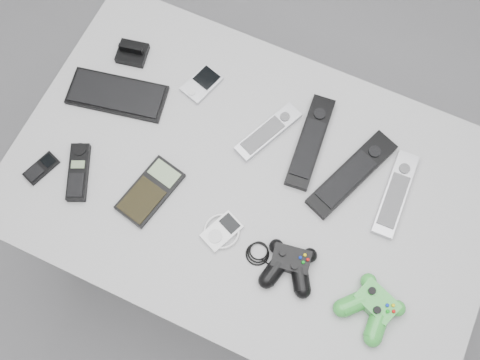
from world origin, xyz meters
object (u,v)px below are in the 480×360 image
at_px(remote_black_a, 310,141).
at_px(remote_silver_b, 395,194).
at_px(controller_black, 290,265).
at_px(controller_green, 372,306).
at_px(pda_keyboard, 117,95).
at_px(desk, 252,191).
at_px(pda, 202,84).
at_px(mp3_player, 222,231).
at_px(mobile_phone, 41,168).
at_px(remote_black_b, 352,174).
at_px(cordless_handset, 78,172).
at_px(calculator, 150,191).
at_px(remote_silver_a, 268,132).

height_order(remote_black_a, remote_silver_b, remote_black_a).
relative_size(controller_black, controller_green, 1.50).
bearing_deg(pda_keyboard, desk, -21.05).
bearing_deg(controller_green, pda, 169.95).
xyz_separation_m(desk, mp3_player, (-0.02, -0.14, 0.08)).
bearing_deg(remote_silver_b, controller_green, -83.64).
distance_m(pda_keyboard, mobile_phone, 0.26).
xyz_separation_m(remote_black_a, controller_black, (0.07, -0.30, 0.01)).
bearing_deg(remote_black_b, cordless_handset, -134.31).
bearing_deg(pda_keyboard, mobile_phone, -117.08).
relative_size(remote_silver_b, controller_black, 1.07).
relative_size(pda_keyboard, remote_black_a, 0.99).
bearing_deg(pda, mp3_player, -40.42).
relative_size(remote_silver_b, mobile_phone, 2.58).
bearing_deg(desk, remote_black_b, 28.91).
bearing_deg(cordless_handset, remote_silver_b, -4.19).
bearing_deg(cordless_handset, mobile_phone, 172.49).
relative_size(desk, pda_keyboard, 4.72).
bearing_deg(mp3_player, calculator, -162.18).
distance_m(remote_black_a, cordless_handset, 0.57).
bearing_deg(mobile_phone, desk, 40.23).
bearing_deg(pda, remote_black_b, 7.48).
relative_size(mobile_phone, calculator, 0.51).
relative_size(remote_silver_a, remote_black_a, 0.75).
height_order(pda_keyboard, controller_black, controller_black).
bearing_deg(remote_black_b, controller_green, -39.79).
height_order(pda, remote_black_b, remote_black_b).
relative_size(pda, controller_green, 0.72).
height_order(calculator, controller_black, controller_black).
xyz_separation_m(remote_black_b, controller_green, (0.15, -0.28, 0.01)).
distance_m(desk, mobile_phone, 0.52).
distance_m(pda_keyboard, cordless_handset, 0.23).
relative_size(pda, remote_black_a, 0.40).
relative_size(mobile_phone, controller_black, 0.42).
distance_m(mobile_phone, controller_black, 0.64).
height_order(mp3_player, controller_green, controller_green).
xyz_separation_m(remote_silver_a, mp3_player, (0.00, -0.28, -0.00)).
height_order(desk, cordless_handset, cordless_handset).
xyz_separation_m(pda, cordless_handset, (-0.16, -0.34, 0.00)).
relative_size(pda_keyboard, pda, 2.51).
distance_m(remote_silver_a, controller_green, 0.48).
relative_size(pda, remote_silver_a, 0.53).
distance_m(remote_black_b, calculator, 0.49).
height_order(remote_silver_b, mobile_phone, remote_silver_b).
distance_m(remote_silver_b, calculator, 0.58).
xyz_separation_m(desk, cordless_handset, (-0.39, -0.16, 0.08)).
bearing_deg(calculator, remote_silver_b, 36.38).
bearing_deg(remote_silver_a, mp3_player, -65.58).
relative_size(remote_black_a, mobile_phone, 2.92).
distance_m(pda_keyboard, pda, 0.22).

